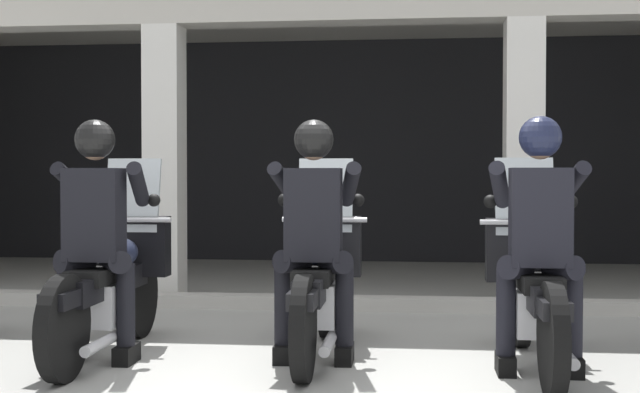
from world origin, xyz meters
name	(u,v)px	position (x,y,z in m)	size (l,w,h in m)	color
ground_plane	(347,300)	(0.00, 3.00, 0.00)	(80.00, 80.00, 0.00)	#999993
station_building	(356,103)	(-0.07, 5.23, 2.11)	(11.50, 4.50, 3.28)	black
kerb_strip	(335,303)	(-0.07, 2.42, 0.06)	(11.00, 0.24, 0.12)	#B7B5AD
motorcycle_left	(112,281)	(-1.41, 0.37, 0.50)	(0.62, 2.04, 1.35)	black
police_officer_left	(96,219)	(-1.41, 0.09, 0.94)	(0.63, 0.61, 1.58)	black
motorcycle_center	(319,281)	(0.00, 0.53, 0.50)	(0.62, 2.04, 1.35)	black
police_officer_center	(314,219)	(0.00, 0.24, 0.94)	(0.63, 0.61, 1.58)	black
motorcycle_right	(533,287)	(1.41, 0.35, 0.50)	(0.62, 2.04, 1.35)	black
police_officer_right	(539,222)	(1.41, 0.06, 0.94)	(0.63, 0.61, 1.58)	black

